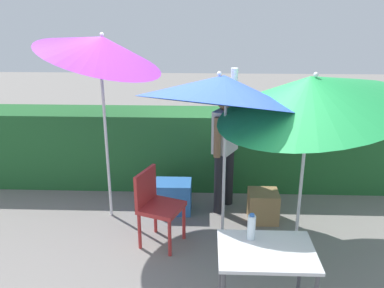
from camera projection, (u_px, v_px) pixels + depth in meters
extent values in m
plane|color=gray|center=(191.00, 239.00, 4.85)|extent=(24.00, 24.00, 0.00)
cube|color=#23602D|center=(195.00, 148.00, 6.17)|extent=(8.00, 0.70, 1.15)
cylinder|color=silver|center=(224.00, 172.00, 4.73)|extent=(0.04, 0.04, 1.61)
cone|color=blue|center=(223.00, 90.00, 4.43)|extent=(1.95, 1.91, 0.96)
sphere|color=silver|center=(219.00, 74.00, 4.39)|extent=(0.05, 0.05, 0.05)
cylinder|color=silver|center=(106.00, 142.00, 5.06)|extent=(0.04, 0.04, 2.05)
cone|color=purple|center=(101.00, 48.00, 4.72)|extent=(1.55, 1.52, 0.77)
sphere|color=silver|center=(102.00, 34.00, 4.70)|extent=(0.05, 0.05, 0.05)
cylinder|color=silver|center=(301.00, 179.00, 4.52)|extent=(0.04, 0.04, 1.62)
cone|color=green|center=(312.00, 93.00, 4.16)|extent=(2.11, 2.07, 0.90)
sphere|color=silver|center=(316.00, 75.00, 4.07)|extent=(0.05, 0.05, 0.05)
cylinder|color=black|center=(228.00, 176.00, 5.59)|extent=(0.14, 0.14, 0.82)
cylinder|color=black|center=(219.00, 184.00, 5.36)|extent=(0.14, 0.14, 0.82)
cube|color=silver|center=(225.00, 131.00, 5.25)|extent=(0.36, 0.42, 0.56)
sphere|color=#8C6647|center=(226.00, 102.00, 5.12)|extent=(0.22, 0.22, 0.22)
cylinder|color=silver|center=(234.00, 90.00, 5.27)|extent=(0.12, 0.12, 0.56)
cylinder|color=#8C6647|center=(217.00, 137.00, 5.06)|extent=(0.12, 0.12, 0.52)
cylinder|color=#B72D2D|center=(170.00, 238.00, 4.46)|extent=(0.04, 0.04, 0.44)
cylinder|color=#B72D2D|center=(184.00, 222.00, 4.79)|extent=(0.04, 0.04, 0.44)
cylinder|color=#B72D2D|center=(140.00, 231.00, 4.60)|extent=(0.04, 0.04, 0.44)
cylinder|color=#B72D2D|center=(155.00, 216.00, 4.93)|extent=(0.04, 0.04, 0.44)
cube|color=#B72D2D|center=(162.00, 208.00, 4.62)|extent=(0.57, 0.57, 0.05)
cube|color=#B72D2D|center=(145.00, 187.00, 4.62)|extent=(0.19, 0.43, 0.40)
cube|color=#2D6BB7|center=(173.00, 196.00, 5.44)|extent=(0.48, 0.36, 0.42)
cube|color=#9E7A4C|center=(263.00, 206.00, 5.22)|extent=(0.38, 0.36, 0.40)
cylinder|color=#4C4C51|center=(300.00, 271.00, 3.71)|extent=(0.04, 0.04, 0.72)
cylinder|color=#4C4C51|center=(221.00, 269.00, 3.73)|extent=(0.04, 0.04, 0.72)
cube|color=silver|center=(266.00, 251.00, 3.35)|extent=(0.80, 0.60, 0.03)
cylinder|color=silver|center=(251.00, 228.00, 3.46)|extent=(0.07, 0.07, 0.22)
cylinder|color=#2D60B7|center=(252.00, 215.00, 3.42)|extent=(0.04, 0.04, 0.02)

